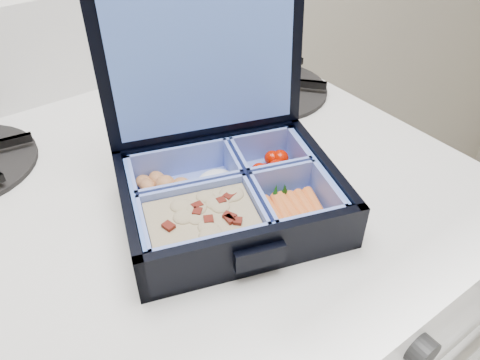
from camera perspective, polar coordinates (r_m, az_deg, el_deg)
bento_box at (r=0.47m, az=-1.15°, el=-2.05°), size 0.25×0.22×0.05m
burner_grate at (r=0.71m, az=3.09°, el=11.74°), size 0.22×0.22×0.03m
fork at (r=0.58m, az=-2.90°, el=3.84°), size 0.14×0.13×0.01m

